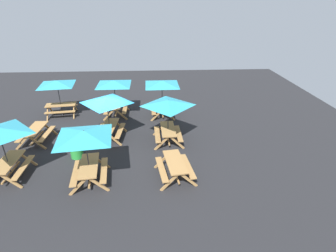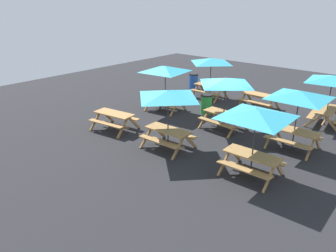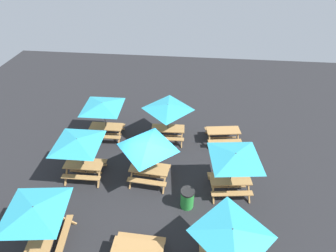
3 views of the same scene
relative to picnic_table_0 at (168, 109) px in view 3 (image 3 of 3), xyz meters
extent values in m
plane|color=#232326|center=(-0.33, -3.21, -1.99)|extent=(29.74, 29.74, 0.00)
cube|color=#A87A44|center=(0.00, 0.00, -1.25)|extent=(1.82, 0.76, 0.05)
cube|color=#A87A44|center=(0.02, -0.55, -1.54)|extent=(1.81, 0.32, 0.04)
cube|color=#A87A44|center=(-0.02, 0.55, -1.54)|extent=(1.81, 0.32, 0.04)
cube|color=#A87A44|center=(-0.77, -0.39, -1.62)|extent=(0.09, 0.80, 0.81)
cube|color=#A87A44|center=(-0.79, 0.34, -1.62)|extent=(0.09, 0.80, 0.81)
cube|color=#A87A44|center=(0.79, -0.34, -1.62)|extent=(0.09, 0.80, 0.81)
cube|color=#A87A44|center=(0.77, 0.39, -1.62)|extent=(0.09, 0.80, 0.81)
cube|color=#A87A44|center=(0.00, 0.00, -1.77)|extent=(1.56, 0.12, 0.06)
cylinder|color=#2D2D33|center=(0.00, 0.00, -0.84)|extent=(0.04, 0.04, 2.30)
pyramid|color=teal|center=(0.00, 0.00, 0.17)|extent=(2.07, 2.07, 0.28)
cube|color=#A87A44|center=(3.01, 0.11, -1.25)|extent=(1.88, 0.95, 0.05)
cube|color=#A87A44|center=(3.09, -0.43, -1.54)|extent=(1.82, 0.51, 0.04)
cube|color=#A87A44|center=(2.93, 0.66, -1.54)|extent=(1.82, 0.51, 0.04)
cube|color=#A87A44|center=(2.29, -0.36, -1.62)|extent=(0.17, 0.80, 0.81)
cube|color=#A87A44|center=(2.19, 0.37, -1.62)|extent=(0.17, 0.80, 0.81)
cube|color=#A87A44|center=(3.84, -0.14, -1.62)|extent=(0.17, 0.80, 0.81)
cube|color=#A87A44|center=(3.73, 0.59, -1.62)|extent=(0.17, 0.80, 0.81)
cube|color=#A87A44|center=(3.01, 0.11, -1.77)|extent=(1.55, 0.29, 0.06)
cube|color=#A87A44|center=(-3.79, -6.55, -1.25)|extent=(0.92, 1.87, 0.05)
cube|color=#A87A44|center=(-3.25, -6.48, -1.54)|extent=(0.48, 1.82, 0.04)
cube|color=#A87A44|center=(-4.34, -6.62, -1.54)|extent=(0.48, 1.82, 0.04)
cube|color=#A87A44|center=(-3.53, -5.73, -1.62)|extent=(0.80, 0.16, 0.81)
cube|color=#A87A44|center=(-4.25, -5.82, -1.62)|extent=(0.80, 0.16, 0.81)
cube|color=#A87A44|center=(-3.79, -6.55, -1.77)|extent=(0.26, 1.56, 0.06)
cylinder|color=#2D2D33|center=(-3.79, -6.55, -0.84)|extent=(0.04, 0.04, 2.30)
pyramid|color=teal|center=(-3.79, -6.55, 0.17)|extent=(2.81, 2.81, 0.28)
cube|color=#A87A44|center=(3.09, -3.34, -1.25)|extent=(1.87, 0.92, 0.05)
cube|color=#A87A44|center=(3.16, -3.88, -1.54)|extent=(1.82, 0.48, 0.04)
cube|color=#A87A44|center=(3.02, -2.79, -1.54)|extent=(1.82, 0.48, 0.04)
cube|color=#A87A44|center=(2.36, -3.79, -1.62)|extent=(0.16, 0.80, 0.81)
cube|color=#A87A44|center=(2.27, -3.07, -1.62)|extent=(0.16, 0.80, 0.81)
cube|color=#A87A44|center=(3.91, -3.60, -1.62)|extent=(0.16, 0.80, 0.81)
cube|color=#A87A44|center=(3.82, -2.88, -1.62)|extent=(0.16, 0.80, 0.81)
cube|color=#A87A44|center=(3.09, -3.34, -1.77)|extent=(1.56, 0.26, 0.06)
cylinder|color=#2D2D33|center=(3.09, -3.34, -0.84)|extent=(0.04, 0.04, 2.30)
pyramid|color=teal|center=(3.09, -3.34, 0.17)|extent=(2.81, 2.81, 0.28)
cube|color=#A87A44|center=(-0.56, -3.06, -1.25)|extent=(1.85, 0.84, 0.05)
cube|color=#A87A44|center=(-0.61, -3.61, -1.54)|extent=(1.82, 0.40, 0.04)
cube|color=#A87A44|center=(-0.52, -2.51, -1.54)|extent=(1.82, 0.40, 0.04)
cube|color=#A87A44|center=(-1.37, -3.36, -1.62)|extent=(0.12, 0.80, 0.81)
cube|color=#A87A44|center=(-1.31, -2.63, -1.62)|extent=(0.12, 0.80, 0.81)
cube|color=#A87A44|center=(0.19, -3.48, -1.62)|extent=(0.12, 0.80, 0.81)
cube|color=#A87A44|center=(0.24, -2.76, -1.62)|extent=(0.12, 0.80, 0.81)
cube|color=#A87A44|center=(-0.56, -3.06, -1.77)|extent=(1.56, 0.20, 0.06)
cylinder|color=#2D2D33|center=(-0.56, -3.06, -0.84)|extent=(0.04, 0.04, 2.30)
pyramid|color=#268CC6|center=(-0.56, -3.06, 0.17)|extent=(2.15, 2.15, 0.28)
cube|color=#A87A44|center=(-3.43, -0.17, -1.25)|extent=(1.81, 0.73, 0.05)
cube|color=#A87A44|center=(-3.42, -0.72, -1.54)|extent=(1.80, 0.29, 0.04)
cube|color=#A87A44|center=(-3.44, 0.38, -1.54)|extent=(1.80, 0.29, 0.04)
cube|color=#A87A44|center=(-4.20, -0.55, -1.62)|extent=(0.08, 0.80, 0.81)
cube|color=#A87A44|center=(-4.21, 0.18, -1.62)|extent=(0.08, 0.80, 0.81)
cube|color=#A87A44|center=(-2.64, -0.52, -1.62)|extent=(0.08, 0.80, 0.81)
cube|color=#A87A44|center=(-2.65, 0.21, -1.62)|extent=(0.08, 0.80, 0.81)
cube|color=#A87A44|center=(-3.43, -0.17, -1.77)|extent=(1.56, 0.10, 0.06)
cylinder|color=#2D2D33|center=(-3.43, -0.17, -0.84)|extent=(0.04, 0.04, 2.30)
pyramid|color=teal|center=(-3.43, -0.17, 0.17)|extent=(2.83, 2.83, 0.28)
cube|color=#A87A44|center=(-0.38, -6.80, -1.25)|extent=(1.82, 0.76, 0.05)
cube|color=#A87A44|center=(-0.36, -6.25, -1.54)|extent=(1.81, 0.32, 0.04)
cube|color=#A87A44|center=(-1.15, -6.42, -1.62)|extent=(0.08, 0.80, 0.81)
cube|color=#A87A44|center=(0.41, -6.46, -1.62)|extent=(0.08, 0.80, 0.81)
cube|color=#A87A44|center=(2.64, -6.15, -1.54)|extent=(1.80, 0.28, 0.04)
cube|color=#A87A44|center=(1.86, -6.35, -1.62)|extent=(0.07, 0.80, 0.81)
cube|color=#A87A44|center=(3.42, -6.33, -1.62)|extent=(0.07, 0.80, 0.81)
cylinder|color=#2D2D33|center=(2.64, -6.70, -0.84)|extent=(0.04, 0.04, 2.30)
pyramid|color=teal|center=(2.64, -6.70, 0.17)|extent=(2.03, 2.03, 0.28)
cube|color=#A87A44|center=(-3.65, -3.09, -1.25)|extent=(1.81, 0.73, 0.05)
cube|color=#A87A44|center=(-3.64, -3.64, -1.54)|extent=(1.80, 0.29, 0.04)
cube|color=#A87A44|center=(-3.66, -2.54, -1.54)|extent=(1.80, 0.29, 0.04)
cube|color=#A87A44|center=(-4.42, -3.47, -1.62)|extent=(0.07, 0.80, 0.81)
cube|color=#A87A44|center=(-4.43, -2.74, -1.62)|extent=(0.07, 0.80, 0.81)
cube|color=#A87A44|center=(-2.86, -3.45, -1.62)|extent=(0.07, 0.80, 0.81)
cube|color=#A87A44|center=(-2.87, -2.72, -1.62)|extent=(0.07, 0.80, 0.81)
cube|color=#A87A44|center=(-3.65, -3.09, -1.77)|extent=(1.56, 0.09, 0.06)
cylinder|color=#2D2D33|center=(-3.65, -3.09, -0.84)|extent=(0.04, 0.04, 2.30)
pyramid|color=teal|center=(-3.65, -3.09, 0.17)|extent=(2.83, 2.83, 0.28)
cylinder|color=green|center=(1.25, -4.36, -1.54)|extent=(0.56, 0.56, 0.90)
cylinder|color=black|center=(1.25, -4.36, -1.05)|extent=(0.59, 0.59, 0.08)
camera|label=1|loc=(11.95, -0.67, 4.73)|focal=28.00mm
camera|label=2|loc=(-7.56, 8.68, 3.43)|focal=35.00mm
camera|label=3|loc=(1.12, -11.25, 7.62)|focal=28.00mm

